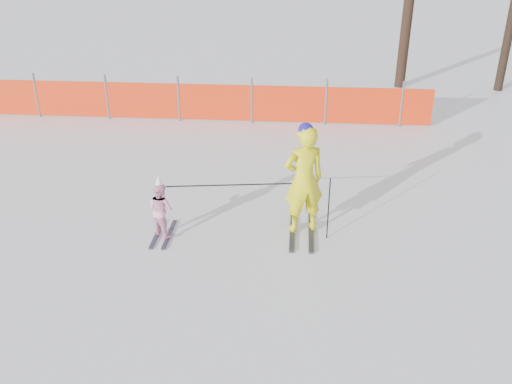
% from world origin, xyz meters
% --- Properties ---
extents(ground, '(120.00, 120.00, 0.00)m').
position_xyz_m(ground, '(0.00, 0.00, 0.00)').
color(ground, white).
rests_on(ground, ground).
extents(adult, '(0.85, 1.52, 2.10)m').
position_xyz_m(adult, '(0.81, 0.96, 1.05)').
color(adult, black).
rests_on(adult, ground).
extents(child, '(0.62, 1.01, 1.19)m').
position_xyz_m(child, '(-1.70, 0.62, 0.54)').
color(child, black).
rests_on(child, ground).
extents(ski_poles, '(2.84, 0.33, 1.18)m').
position_xyz_m(ski_poles, '(0.13, 0.78, 0.84)').
color(ski_poles, black).
rests_on(ski_poles, ground).
extents(safety_fence, '(16.85, 0.06, 1.25)m').
position_xyz_m(safety_fence, '(-4.23, 6.71, 0.56)').
color(safety_fence, '#595960').
rests_on(safety_fence, ground).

